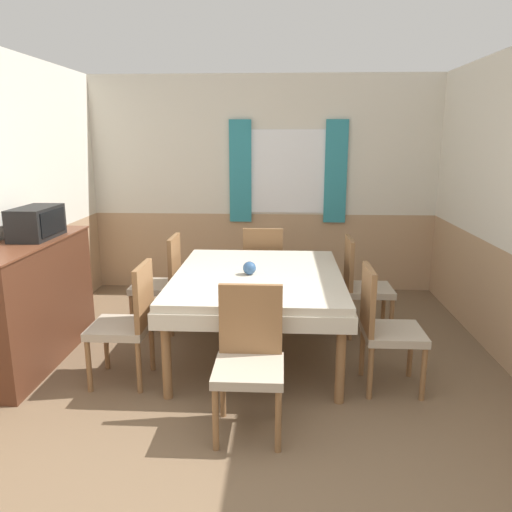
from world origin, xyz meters
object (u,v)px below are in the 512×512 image
object	(u,v)px
chair_left_far	(162,280)
chair_right_near	(384,324)
chair_right_far	(362,283)
sideboard	(32,302)
tv	(37,223)
chair_head_near	(249,356)
chair_head_window	(263,266)
vase	(249,268)
chair_left_near	(129,320)
dining_table	(258,284)

from	to	relation	value
chair_left_far	chair_right_near	distance (m)	2.23
chair_right_far	sideboard	world-z (taller)	sideboard
chair_left_far	tv	size ratio (longest dim) A/B	1.79
chair_right_far	tv	bearing A→B (deg)	-77.73
chair_head_near	chair_head_window	bearing A→B (deg)	-90.00
vase	chair_head_window	bearing A→B (deg)	86.58
chair_right_far	chair_right_near	xyz separation A→B (m)	(0.00, -1.10, 0.00)
chair_left_far	sideboard	world-z (taller)	sideboard
chair_left_far	tv	distance (m)	1.27
chair_right_near	vase	distance (m)	1.19
chair_left_near	chair_right_near	size ratio (longest dim) A/B	1.00
sideboard	vase	bearing A→B (deg)	5.70
sideboard	tv	bearing A→B (deg)	80.37
dining_table	vase	distance (m)	0.18
chair_right_near	chair_left_near	bearing A→B (deg)	-90.00
chair_head_window	chair_left_far	bearing A→B (deg)	-148.34
chair_right_near	vase	size ratio (longest dim) A/B	8.40
chair_head_near	sideboard	xyz separation A→B (m)	(-1.89, 0.92, 0.02)
sideboard	tv	distance (m)	0.67
chair_right_far	vase	bearing A→B (deg)	-60.20
chair_left_near	chair_head_near	xyz separation A→B (m)	(0.97, -0.60, 0.00)
chair_head_window	dining_table	bearing A→B (deg)	-90.00
chair_right_far	chair_head_near	xyz separation A→B (m)	(-0.97, -1.70, 0.00)
chair_left_near	chair_head_window	distance (m)	1.96
dining_table	chair_head_window	size ratio (longest dim) A/B	1.90
chair_right_far	chair_right_near	size ratio (longest dim) A/B	1.00
chair_right_far	chair_right_near	distance (m)	1.10
chair_head_near	sideboard	size ratio (longest dim) A/B	0.61
chair_head_window	vase	world-z (taller)	chair_head_window
chair_head_near	tv	xyz separation A→B (m)	(-1.86, 1.08, 0.67)
dining_table	chair_left_far	size ratio (longest dim) A/B	1.90
chair_right_far	chair_right_near	world-z (taller)	same
dining_table	chair_head_window	distance (m)	1.16
chair_left_near	chair_left_far	distance (m)	1.10
sideboard	chair_right_near	bearing A→B (deg)	-6.36
sideboard	vase	size ratio (longest dim) A/B	13.73
chair_right_far	chair_left_far	world-z (taller)	same
chair_left_near	sideboard	bearing A→B (deg)	70.86
dining_table	chair_head_window	world-z (taller)	chair_head_window
chair_right_far	tv	xyz separation A→B (m)	(-2.83, -0.62, 0.67)
chair_right_near	chair_left_far	bearing A→B (deg)	-119.47
chair_right_far	chair_left_far	bearing A→B (deg)	-90.00
chair_head_near	tv	bearing A→B (deg)	-30.10
dining_table	tv	bearing A→B (deg)	-177.92
chair_left_far	tv	xyz separation A→B (m)	(-0.89, -0.62, 0.67)
dining_table	tv	world-z (taller)	tv
dining_table	sideboard	bearing A→B (deg)	-173.07
chair_left_far	sideboard	bearing A→B (deg)	130.27
dining_table	chair_right_near	xyz separation A→B (m)	(0.97, -0.55, -0.14)
tv	chair_right_far	bearing A→B (deg)	12.27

